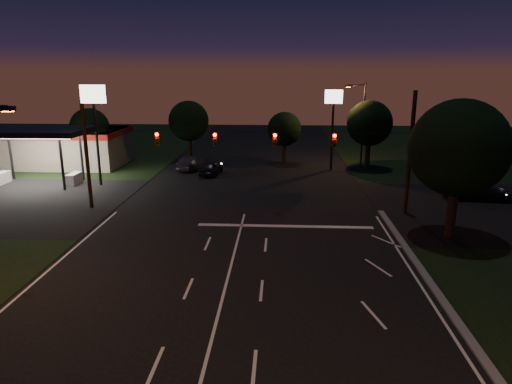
# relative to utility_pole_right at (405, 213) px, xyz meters

# --- Properties ---
(ground) EXTENTS (140.00, 140.00, 0.00)m
(ground) POSITION_rel_utility_pole_right_xyz_m (-12.00, -15.00, 0.00)
(ground) COLOR black
(ground) RESTS_ON ground
(cross_street_right) EXTENTS (20.00, 16.00, 0.02)m
(cross_street_right) POSITION_rel_utility_pole_right_xyz_m (8.00, 1.00, 0.00)
(cross_street_right) COLOR black
(cross_street_right) RESTS_ON ground
(cross_street_left) EXTENTS (20.00, 16.00, 0.02)m
(cross_street_left) POSITION_rel_utility_pole_right_xyz_m (-32.00, 1.00, 0.00)
(cross_street_left) COLOR black
(cross_street_left) RESTS_ON ground
(stop_bar) EXTENTS (12.00, 0.50, 0.01)m
(stop_bar) POSITION_rel_utility_pole_right_xyz_m (-9.00, -3.50, 0.01)
(stop_bar) COLOR silver
(stop_bar) RESTS_ON ground
(utility_pole_right) EXTENTS (0.30, 0.30, 9.00)m
(utility_pole_right) POSITION_rel_utility_pole_right_xyz_m (0.00, 0.00, 0.00)
(utility_pole_right) COLOR black
(utility_pole_right) RESTS_ON ground
(utility_pole_left) EXTENTS (0.28, 0.28, 8.00)m
(utility_pole_left) POSITION_rel_utility_pole_right_xyz_m (-24.00, 0.00, 0.00)
(utility_pole_left) COLOR black
(utility_pole_left) RESTS_ON ground
(signal_span) EXTENTS (24.00, 0.40, 1.56)m
(signal_span) POSITION_rel_utility_pole_right_xyz_m (-12.00, -0.04, 5.50)
(signal_span) COLOR black
(signal_span) RESTS_ON ground
(gas_station) EXTENTS (14.20, 16.10, 5.25)m
(gas_station) POSITION_rel_utility_pole_right_xyz_m (-33.86, 15.39, 2.38)
(gas_station) COLOR gray
(gas_station) RESTS_ON ground
(pole_sign_left_near) EXTENTS (2.20, 0.30, 9.10)m
(pole_sign_left_near) POSITION_rel_utility_pole_right_xyz_m (-26.00, 7.00, 6.98)
(pole_sign_left_near) COLOR black
(pole_sign_left_near) RESTS_ON ground
(pole_sign_right) EXTENTS (1.80, 0.30, 8.40)m
(pole_sign_right) POSITION_rel_utility_pole_right_xyz_m (-4.00, 15.00, 6.24)
(pole_sign_right) COLOR black
(pole_sign_right) RESTS_ON ground
(street_light_right_far) EXTENTS (2.20, 0.35, 9.00)m
(street_light_right_far) POSITION_rel_utility_pole_right_xyz_m (-0.76, 17.00, 5.24)
(street_light_right_far) COLOR black
(street_light_right_far) RESTS_ON ground
(tree_right_near) EXTENTS (6.00, 6.00, 8.76)m
(tree_right_near) POSITION_rel_utility_pole_right_xyz_m (1.53, -4.83, 5.68)
(tree_right_near) COLOR black
(tree_right_near) RESTS_ON ground
(tree_far_a) EXTENTS (4.20, 4.20, 6.42)m
(tree_far_a) POSITION_rel_utility_pole_right_xyz_m (-29.98, 15.12, 4.26)
(tree_far_a) COLOR black
(tree_far_a) RESTS_ON ground
(tree_far_b) EXTENTS (4.60, 4.60, 6.98)m
(tree_far_b) POSITION_rel_utility_pole_right_xyz_m (-19.98, 19.13, 4.61)
(tree_far_b) COLOR black
(tree_far_b) RESTS_ON ground
(tree_far_c) EXTENTS (3.80, 3.80, 5.86)m
(tree_far_c) POSITION_rel_utility_pole_right_xyz_m (-8.98, 18.10, 3.90)
(tree_far_c) COLOR black
(tree_far_c) RESTS_ON ground
(tree_far_d) EXTENTS (4.80, 4.80, 7.30)m
(tree_far_d) POSITION_rel_utility_pole_right_xyz_m (0.02, 16.13, 4.83)
(tree_far_d) COLOR black
(tree_far_d) RESTS_ON ground
(tree_far_e) EXTENTS (4.00, 4.00, 6.18)m
(tree_far_e) POSITION_rel_utility_pole_right_xyz_m (8.02, 14.11, 4.11)
(tree_far_e) COLOR black
(tree_far_e) RESTS_ON ground
(car_oncoming_a) EXTENTS (2.25, 4.52, 1.48)m
(car_oncoming_a) POSITION_rel_utility_pole_right_xyz_m (-16.49, 12.09, 0.74)
(car_oncoming_a) COLOR black
(car_oncoming_a) RESTS_ON ground
(car_oncoming_b) EXTENTS (2.80, 4.75, 1.48)m
(car_oncoming_b) POSITION_rel_utility_pole_right_xyz_m (-18.79, 14.11, 0.74)
(car_oncoming_b) COLOR black
(car_oncoming_b) RESTS_ON ground
(car_cross) EXTENTS (5.58, 2.69, 1.57)m
(car_cross) POSITION_rel_utility_pole_right_xyz_m (6.88, 4.02, 0.78)
(car_cross) COLOR black
(car_cross) RESTS_ON ground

